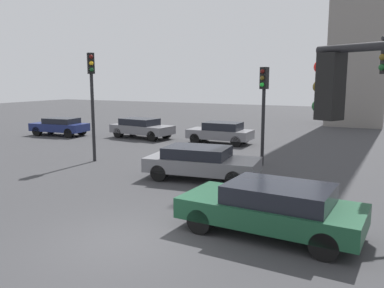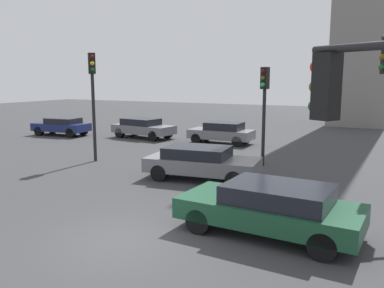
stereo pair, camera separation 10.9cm
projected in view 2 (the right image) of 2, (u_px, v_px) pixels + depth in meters
The scene contains 8 objects.
ground_plane at pixel (121, 242), 10.04m from camera, with size 109.16×109.16×0.00m, color #38383A.
traffic_light_2 at pixel (264, 97), 18.38m from camera, with size 0.38×0.49×4.61m.
traffic_light_3 at pixel (93, 87), 19.38m from camera, with size 0.47×0.46×5.32m.
car_0 at pixel (201, 162), 16.23m from camera, with size 4.75×2.54×1.34m.
car_1 at pixel (62, 126), 29.01m from camera, with size 4.26×2.18×1.29m.
car_2 at pixel (222, 132), 25.25m from camera, with size 4.06×1.89×1.38m.
car_3 at pixel (143, 127), 27.72m from camera, with size 4.60×2.32×1.37m.
car_5 at pixel (271, 207), 10.43m from camera, with size 4.82×2.37×1.37m.
Camera 2 is at (5.92, -7.66, 4.05)m, focal length 37.21 mm.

